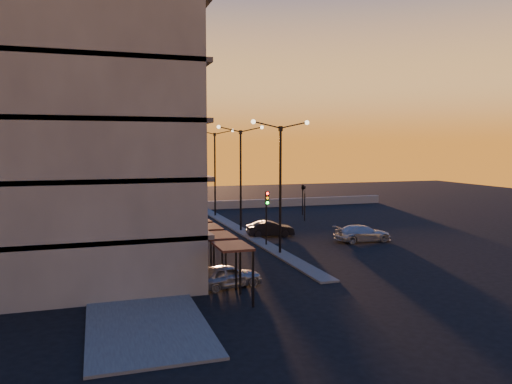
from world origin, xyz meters
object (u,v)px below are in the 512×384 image
object	(u,v)px
traffic_light_main	(267,209)
car_hatchback	(228,276)
streetlamp_mid	(241,169)
car_sedan	(270,229)
car_wagon	(363,233)

from	to	relation	value
traffic_light_main	car_hatchback	xyz separation A→B (m)	(-5.70, -9.86, -2.24)
streetlamp_mid	car_sedan	distance (m)	6.16
streetlamp_mid	traffic_light_main	world-z (taller)	streetlamp_mid
car_sedan	car_wagon	size ratio (longest dim) A/B	0.87
car_hatchback	car_wagon	bearing A→B (deg)	-67.17
car_hatchback	car_sedan	bearing A→B (deg)	-39.54
traffic_light_main	car_hatchback	world-z (taller)	traffic_light_main
car_sedan	traffic_light_main	bearing A→B (deg)	163.18
car_wagon	streetlamp_mid	bearing A→B (deg)	49.29
traffic_light_main	car_hatchback	bearing A→B (deg)	-120.05
car_hatchback	streetlamp_mid	bearing A→B (deg)	-29.85
streetlamp_mid	car_wagon	bearing A→B (deg)	-43.93
streetlamp_mid	car_wagon	xyz separation A→B (m)	(8.00, -7.71, -4.92)
car_hatchback	traffic_light_main	bearing A→B (deg)	-41.33
car_sedan	car_wagon	distance (m)	7.73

